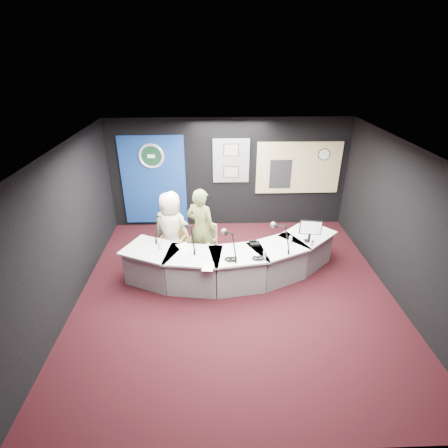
{
  "coord_description": "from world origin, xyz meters",
  "views": [
    {
      "loc": [
        -0.41,
        -5.43,
        4.27
      ],
      "look_at": [
        -0.2,
        0.8,
        1.1
      ],
      "focal_mm": 28.0,
      "sensor_mm": 36.0,
      "label": 1
    }
  ],
  "objects_px": {
    "broadcast_desk": "(232,261)",
    "person_woman": "(201,229)",
    "armchair_left": "(173,245)",
    "armchair_right": "(202,246)",
    "person_man": "(171,230)"
  },
  "relations": [
    {
      "from": "armchair_right",
      "to": "person_woman",
      "type": "relative_size",
      "value": 0.53
    },
    {
      "from": "armchair_right",
      "to": "person_man",
      "type": "height_order",
      "value": "person_man"
    },
    {
      "from": "person_man",
      "to": "broadcast_desk",
      "type": "bearing_deg",
      "value": 177.08
    },
    {
      "from": "person_woman",
      "to": "armchair_left",
      "type": "bearing_deg",
      "value": 20.14
    },
    {
      "from": "broadcast_desk",
      "to": "armchair_left",
      "type": "bearing_deg",
      "value": 156.47
    },
    {
      "from": "broadcast_desk",
      "to": "person_man",
      "type": "distance_m",
      "value": 1.44
    },
    {
      "from": "broadcast_desk",
      "to": "person_man",
      "type": "relative_size",
      "value": 2.69
    },
    {
      "from": "armchair_left",
      "to": "person_woman",
      "type": "bearing_deg",
      "value": 9.65
    },
    {
      "from": "armchair_right",
      "to": "person_man",
      "type": "relative_size",
      "value": 0.57
    },
    {
      "from": "armchair_left",
      "to": "armchair_right",
      "type": "xyz_separation_m",
      "value": [
        0.63,
        -0.09,
        0.02
      ]
    },
    {
      "from": "armchair_right",
      "to": "person_man",
      "type": "xyz_separation_m",
      "value": [
        -0.63,
        0.09,
        0.36
      ]
    },
    {
      "from": "broadcast_desk",
      "to": "armchair_left",
      "type": "xyz_separation_m",
      "value": [
        -1.25,
        0.54,
        0.08
      ]
    },
    {
      "from": "person_man",
      "to": "person_woman",
      "type": "bearing_deg",
      "value": -167.16
    },
    {
      "from": "broadcast_desk",
      "to": "person_woman",
      "type": "relative_size",
      "value": 2.53
    },
    {
      "from": "armchair_left",
      "to": "person_man",
      "type": "height_order",
      "value": "person_man"
    }
  ]
}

